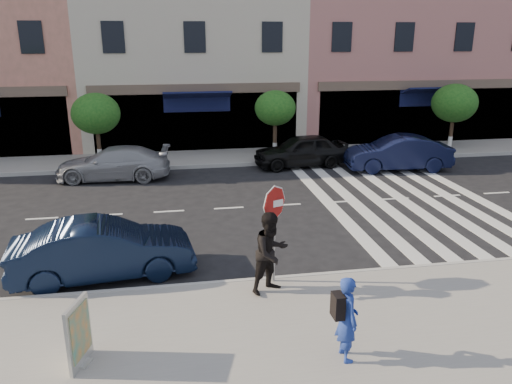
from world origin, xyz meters
name	(u,v)px	position (x,y,z in m)	size (l,w,h in m)	color
ground	(247,258)	(0.00, 0.00, 0.00)	(120.00, 120.00, 0.00)	black
sidewalk_near	(276,336)	(0.00, -3.75, 0.07)	(60.00, 4.50, 0.15)	gray
sidewalk_far	(211,158)	(0.00, 11.00, 0.07)	(60.00, 3.00, 0.15)	gray
building_centre	(190,37)	(-0.50, 17.00, 5.50)	(11.00, 9.00, 11.00)	beige
building_east_mid	(397,19)	(11.50, 17.00, 6.50)	(13.00, 9.00, 13.00)	#B16F69
street_tree_wb	(96,114)	(-5.00, 10.80, 2.31)	(2.10, 2.10, 3.06)	#473323
street_tree_c	(275,108)	(3.00, 10.80, 2.36)	(1.90, 1.90, 3.04)	#473323
street_tree_ea	(455,103)	(12.00, 10.80, 2.39)	(2.20, 2.20, 3.19)	#473323
stop_sign	(274,212)	(0.37, -1.67, 1.84)	(0.77, 0.32, 2.31)	gray
photographer	(347,318)	(1.04, -4.69, 0.93)	(0.57, 0.37, 1.56)	#203894
walker	(271,253)	(0.22, -2.10, 1.07)	(0.89, 0.70, 1.84)	black
poster_board	(79,335)	(-3.51, -4.10, 0.73)	(0.34, 0.76, 1.20)	beige
car_near_mid	(104,250)	(-3.53, -0.46, 0.70)	(1.48, 4.25, 1.40)	black
car_far_left	(113,163)	(-4.17, 8.36, 0.65)	(1.83, 4.50, 1.31)	#9C9DA2
car_far_mid	(301,151)	(3.83, 9.10, 0.71)	(1.68, 4.17, 1.42)	black
car_far_right	(398,153)	(7.77, 7.79, 0.74)	(1.56, 4.48, 1.48)	black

